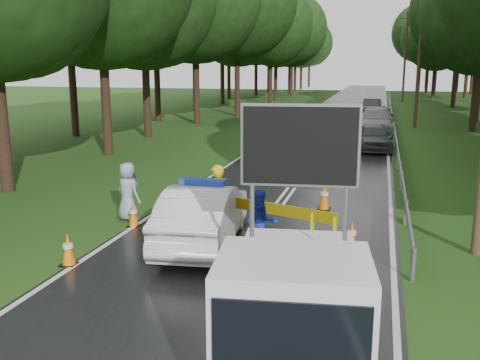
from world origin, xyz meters
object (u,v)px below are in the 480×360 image
(barrier, at_px, (281,216))
(queue_car_first, at_px, (373,137))
(queue_car_second, at_px, (375,121))
(queue_car_third, at_px, (377,115))
(queue_car_fourth, at_px, (371,106))
(civilian, at_px, (261,224))
(officer, at_px, (217,199))
(police_sedan, at_px, (203,215))
(work_truck, at_px, (295,297))

(barrier, height_order, queue_car_first, queue_car_first)
(queue_car_first, xyz_separation_m, queue_car_second, (0.00, 6.65, 0.12))
(queue_car_third, distance_m, queue_car_fourth, 8.23)
(civilian, bearing_deg, officer, 106.65)
(police_sedan, distance_m, queue_car_first, 16.34)
(work_truck, relative_size, queue_car_first, 1.22)
(work_truck, bearing_deg, officer, 110.39)
(queue_car_fourth, bearing_deg, work_truck, -85.47)
(officer, relative_size, queue_car_fourth, 0.46)
(officer, xyz_separation_m, civilian, (1.49, -1.50, -0.11))
(work_truck, relative_size, civilian, 3.03)
(work_truck, xyz_separation_m, civilian, (-1.40, 4.00, -0.20))
(work_truck, bearing_deg, queue_car_second, 81.09)
(work_truck, height_order, queue_car_second, work_truck)
(work_truck, distance_m, queue_car_second, 27.16)
(queue_car_first, bearing_deg, police_sedan, -111.01)
(barrier, relative_size, queue_car_third, 0.57)
(barrier, height_order, civilian, civilian)
(work_truck, distance_m, queue_car_first, 20.51)
(police_sedan, height_order, barrier, police_sedan)
(barrier, height_order, queue_car_third, queue_car_third)
(civilian, bearing_deg, queue_car_third, 57.66)
(queue_car_second, bearing_deg, queue_car_first, -88.49)
(work_truck, height_order, officer, work_truck)
(work_truck, bearing_deg, barrier, 95.75)
(barrier, xyz_separation_m, queue_car_first, (1.80, 16.00, -0.20))
(civilian, bearing_deg, queue_car_fourth, 59.42)
(officer, xyz_separation_m, queue_car_second, (3.64, 21.65, -0.12))
(barrier, bearing_deg, civilian, -107.36)
(police_sedan, relative_size, barrier, 1.73)
(work_truck, relative_size, queue_car_third, 1.03)
(queue_car_first, bearing_deg, barrier, -104.32)
(barrier, distance_m, civilian, 0.62)
(officer, relative_size, queue_car_third, 0.39)
(barrier, distance_m, queue_car_fourth, 36.88)
(civilian, xyz_separation_m, queue_car_second, (2.16, 23.15, -0.00))
(police_sedan, xyz_separation_m, queue_car_third, (3.71, 28.57, -0.09))
(barrier, height_order, officer, officer)
(police_sedan, height_order, queue_car_fourth, police_sedan)
(barrier, relative_size, queue_car_fourth, 0.68)
(queue_car_first, xyz_separation_m, queue_car_third, (0.00, 12.65, -0.02))
(officer, distance_m, civilian, 2.12)
(work_truck, bearing_deg, queue_car_fourth, 82.39)
(civilian, bearing_deg, police_sedan, 131.37)
(queue_car_fourth, bearing_deg, civilian, -87.64)
(queue_car_second, distance_m, queue_car_fourth, 14.22)
(police_sedan, relative_size, work_truck, 0.96)
(police_sedan, xyz_separation_m, queue_car_second, (3.71, 22.57, 0.05))
(officer, xyz_separation_m, queue_car_fourth, (3.10, 35.86, -0.26))
(civilian, bearing_deg, queue_car_first, 54.45)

